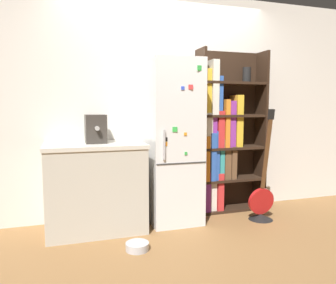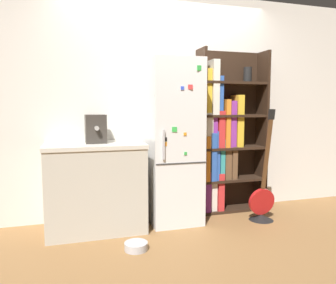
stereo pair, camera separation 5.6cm
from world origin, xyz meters
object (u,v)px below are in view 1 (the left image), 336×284
(bookshelf, at_px, (222,137))
(pet_bowl, at_px, (137,246))
(guitar, at_px, (261,204))
(refrigerator, at_px, (173,142))
(espresso_machine, at_px, (96,129))

(bookshelf, distance_m, pet_bowl, 1.73)
(guitar, relative_size, pet_bowl, 5.94)
(refrigerator, distance_m, bookshelf, 0.72)
(espresso_machine, bearing_deg, guitar, -10.07)
(refrigerator, relative_size, guitar, 1.43)
(espresso_machine, xyz_separation_m, pet_bowl, (0.28, -0.68, -1.01))
(guitar, bearing_deg, espresso_machine, 169.93)
(guitar, bearing_deg, bookshelf, 120.15)
(refrigerator, relative_size, bookshelf, 0.92)
(espresso_machine, relative_size, guitar, 0.27)
(bookshelf, xyz_separation_m, guitar, (0.27, -0.46, -0.73))
(refrigerator, bearing_deg, pet_bowl, -130.19)
(pet_bowl, bearing_deg, espresso_machine, 112.45)
(guitar, height_order, pet_bowl, guitar)
(refrigerator, bearing_deg, bookshelf, 13.87)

